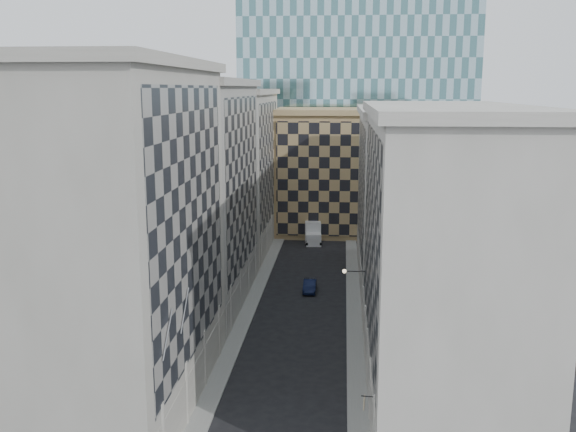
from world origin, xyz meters
The scene contains 14 objects.
sidewalk_west centered at (-5.25, 30.00, 0.07)m, with size 1.50×100.00×0.15m, color gray.
sidewalk_east centered at (5.25, 30.00, 0.07)m, with size 1.50×100.00×0.15m, color gray.
bldg_left_a centered at (-10.88, 11.00, 11.82)m, with size 10.80×22.80×23.70m.
bldg_left_b centered at (-10.88, 33.00, 11.32)m, with size 10.80×22.80×22.70m.
bldg_left_c centered at (-10.88, 55.00, 10.83)m, with size 10.80×22.80×21.70m.
bldg_right_a centered at (10.88, 15.00, 10.32)m, with size 10.80×26.80×20.70m.
bldg_right_b centered at (10.89, 42.00, 9.85)m, with size 10.80×28.80×19.70m.
tan_block centered at (2.00, 67.90, 9.44)m, with size 16.80×14.80×18.80m.
church_tower centered at (0.00, 82.00, 26.95)m, with size 7.20×7.20×51.50m.
flagpoles_left centered at (-5.90, 6.00, 8.00)m, with size 0.10×6.33×2.33m.
bracket_lamp centered at (4.38, 24.00, 6.20)m, with size 1.98×0.36×0.36m.
box_truck centered at (-0.25, 60.02, 1.30)m, with size 2.72×5.61×2.97m.
dark_car centered at (0.52, 37.17, 0.65)m, with size 1.38×3.95×1.30m, color #0E1533.
shop_sign centered at (5.42, 4.93, 3.84)m, with size 0.77×0.68×0.75m.
Camera 1 is at (3.96, -29.86, 21.81)m, focal length 40.00 mm.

